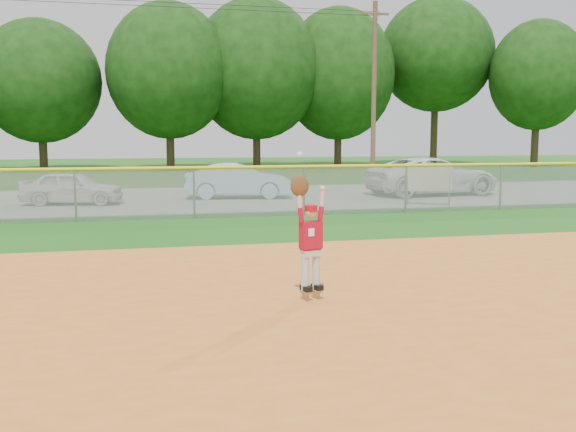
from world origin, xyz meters
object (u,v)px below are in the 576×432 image
at_px(car_white_b, 433,176).
at_px(ballplayer, 309,233).
at_px(sponsor_sign, 429,179).
at_px(car_white_a, 72,188).
at_px(car_blue, 238,181).

distance_m(car_white_b, ballplayer, 17.74).
bearing_deg(car_white_b, sponsor_sign, 146.11).
bearing_deg(ballplayer, car_white_a, 108.05).
bearing_deg(ballplayer, car_white_b, 58.78).
distance_m(car_white_a, ballplayer, 15.34).
bearing_deg(sponsor_sign, ballplayer, -122.38).
relative_size(car_white_b, sponsor_sign, 3.69).
distance_m(car_white_a, sponsor_sign, 12.43).
height_order(sponsor_sign, ballplayer, ballplayer).
relative_size(car_blue, car_white_b, 0.75).
distance_m(car_blue, sponsor_sign, 7.26).
height_order(car_blue, ballplayer, ballplayer).
height_order(car_white_b, sponsor_sign, car_white_b).
height_order(car_white_a, sponsor_sign, sponsor_sign).
relative_size(sponsor_sign, ballplayer, 0.72).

